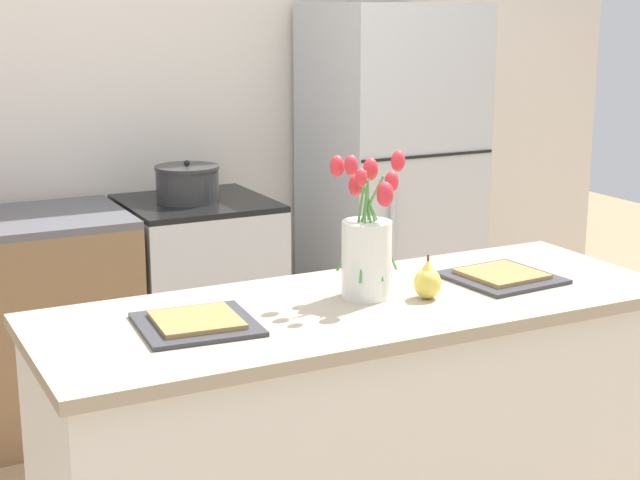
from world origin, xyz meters
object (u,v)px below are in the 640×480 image
at_px(flower_vase, 367,246).
at_px(refrigerator, 389,190).
at_px(pear_figurine, 427,281).
at_px(plate_setting_right, 501,276).
at_px(stove_range, 199,301).
at_px(plate_setting_left, 196,323).
at_px(cooking_pot, 187,184).

bearing_deg(flower_vase, refrigerator, 57.10).
relative_size(flower_vase, pear_figurine, 3.24).
relative_size(refrigerator, plate_setting_right, 5.45).
distance_m(flower_vase, pear_figurine, 0.19).
xyz_separation_m(flower_vase, plate_setting_right, (0.44, -0.03, -0.14)).
distance_m(refrigerator, pear_figurine, 1.88).
height_order(stove_range, plate_setting_left, plate_setting_left).
height_order(stove_range, refrigerator, refrigerator).
distance_m(stove_range, plate_setting_right, 1.71).
height_order(refrigerator, plate_setting_left, refrigerator).
relative_size(plate_setting_left, plate_setting_right, 1.00).
height_order(stove_range, pear_figurine, pear_figurine).
xyz_separation_m(refrigerator, pear_figurine, (-0.87, -1.66, 0.10)).
xyz_separation_m(plate_setting_right, cooking_pot, (-0.42, 1.59, 0.06)).
xyz_separation_m(plate_setting_left, cooking_pot, (0.54, 1.59, 0.06)).
bearing_deg(stove_range, refrigerator, 0.04).
distance_m(flower_vase, plate_setting_right, 0.47).
bearing_deg(refrigerator, plate_setting_right, -109.64).
bearing_deg(stove_range, cooking_pot, -174.69).
bearing_deg(pear_figurine, plate_setting_left, 174.76).
height_order(flower_vase, cooking_pot, flower_vase).
distance_m(pear_figurine, plate_setting_right, 0.31).
bearing_deg(plate_setting_right, plate_setting_left, 180.00).
height_order(refrigerator, pear_figurine, refrigerator).
bearing_deg(cooking_pot, flower_vase, -90.99).
bearing_deg(plate_setting_left, pear_figurine, -5.24).
xyz_separation_m(flower_vase, pear_figurine, (0.14, -0.09, -0.10)).
height_order(pear_figurine, plate_setting_left, pear_figurine).
distance_m(stove_range, plate_setting_left, 1.76).
bearing_deg(pear_figurine, plate_setting_right, 11.28).
bearing_deg(stove_range, plate_setting_left, -109.93).
distance_m(plate_setting_left, cooking_pot, 1.68).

